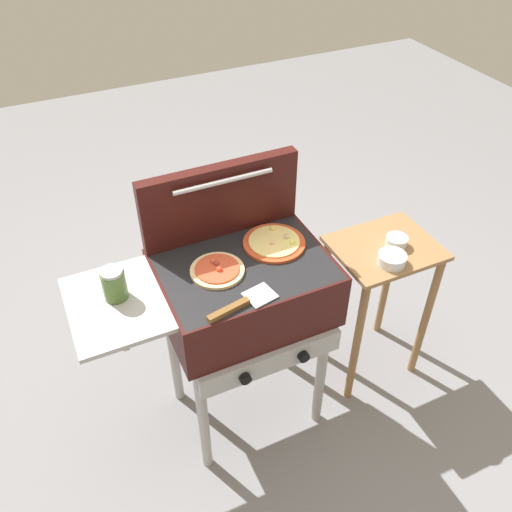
% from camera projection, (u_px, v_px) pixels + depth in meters
% --- Properties ---
extents(ground_plane, '(8.00, 8.00, 0.00)m').
position_uv_depth(ground_plane, '(247.00, 406.00, 2.56)').
color(ground_plane, gray).
extents(grill, '(0.96, 0.53, 0.90)m').
position_uv_depth(grill, '(241.00, 294.00, 2.07)').
color(grill, '#38110F').
rests_on(grill, ground_plane).
extents(grill_lid_open, '(0.63, 0.08, 0.30)m').
position_uv_depth(grill_lid_open, '(220.00, 200.00, 2.03)').
color(grill_lid_open, '#38110F').
rests_on(grill_lid_open, grill).
extents(pizza_pepperoni, '(0.20, 0.20, 0.03)m').
position_uv_depth(pizza_pepperoni, '(217.00, 270.00, 1.94)').
color(pizza_pepperoni, beige).
rests_on(pizza_pepperoni, grill).
extents(pizza_cheese, '(0.24, 0.24, 0.03)m').
position_uv_depth(pizza_cheese, '(275.00, 242.00, 2.07)').
color(pizza_cheese, '#C64723').
rests_on(pizza_cheese, grill).
extents(sauce_jar, '(0.08, 0.08, 0.12)m').
position_uv_depth(sauce_jar, '(114.00, 284.00, 1.81)').
color(sauce_jar, '#4C6B2D').
rests_on(sauce_jar, grill).
extents(spatula, '(0.27, 0.11, 0.02)m').
position_uv_depth(spatula, '(242.00, 304.00, 1.81)').
color(spatula, '#B7BABF').
rests_on(spatula, grill).
extents(prep_table, '(0.44, 0.36, 0.76)m').
position_uv_depth(prep_table, '(378.00, 283.00, 2.42)').
color(prep_table, olive).
rests_on(prep_table, ground_plane).
extents(topping_bowl_near, '(0.09, 0.09, 0.04)m').
position_uv_depth(topping_bowl_near, '(396.00, 242.00, 2.27)').
color(topping_bowl_near, silver).
rests_on(topping_bowl_near, prep_table).
extents(topping_bowl_far, '(0.12, 0.12, 0.04)m').
position_uv_depth(topping_bowl_far, '(392.00, 259.00, 2.18)').
color(topping_bowl_far, silver).
rests_on(topping_bowl_far, prep_table).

